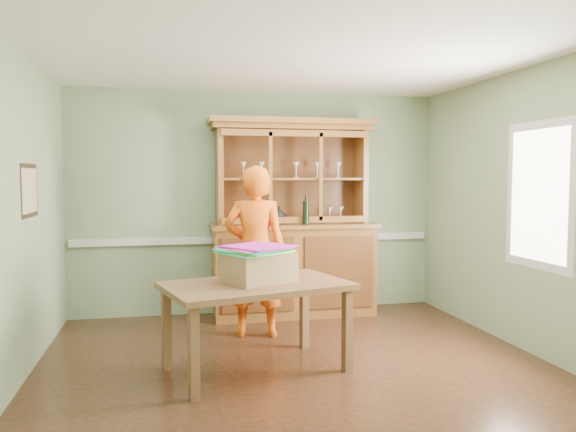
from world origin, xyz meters
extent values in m
plane|color=#4C2918|center=(0.00, 0.00, 0.00)|extent=(4.50, 4.50, 0.00)
plane|color=white|center=(0.00, 0.00, 2.70)|extent=(4.50, 4.50, 0.00)
plane|color=gray|center=(0.00, 2.00, 1.35)|extent=(4.50, 0.00, 4.50)
plane|color=gray|center=(-2.25, 0.00, 1.35)|extent=(0.00, 4.00, 4.00)
plane|color=gray|center=(2.25, 0.00, 1.35)|extent=(0.00, 4.00, 4.00)
plane|color=gray|center=(0.00, -2.00, 1.35)|extent=(4.50, 0.00, 4.50)
cube|color=silver|center=(0.00, 1.98, 0.90)|extent=(4.41, 0.05, 0.08)
cube|color=#2F1F13|center=(-2.23, 0.30, 1.55)|extent=(0.03, 0.60, 0.46)
cube|color=beige|center=(-2.22, 0.30, 1.55)|extent=(0.01, 0.52, 0.38)
cube|color=silver|center=(2.23, -0.30, 1.50)|extent=(0.03, 0.96, 1.36)
cube|color=white|center=(2.22, -0.30, 1.50)|extent=(0.01, 0.80, 1.20)
cube|color=brown|center=(0.39, 1.71, 0.53)|extent=(1.92, 0.59, 1.07)
cube|color=brown|center=(0.39, 1.70, 1.09)|extent=(1.98, 0.65, 0.04)
cube|color=brown|center=(0.39, 1.98, 1.67)|extent=(1.81, 0.04, 1.12)
cube|color=brown|center=(-0.48, 1.80, 1.67)|extent=(0.06, 0.41, 1.12)
cube|color=brown|center=(1.26, 1.80, 1.67)|extent=(0.06, 0.41, 1.12)
cube|color=brown|center=(0.39, 1.80, 2.26)|extent=(1.92, 0.47, 0.06)
cube|color=brown|center=(0.39, 1.78, 2.32)|extent=(2.00, 0.51, 0.06)
cube|color=brown|center=(0.39, 1.80, 1.64)|extent=(1.68, 0.35, 0.03)
imported|color=#B2B2B7|center=(0.23, 1.80, 1.21)|extent=(0.20, 0.20, 0.20)
imported|color=gold|center=(-0.09, 1.80, 1.14)|extent=(0.23, 0.23, 0.06)
cylinder|color=black|center=(0.50, 1.52, 1.28)|extent=(0.07, 0.07, 0.34)
cube|color=brown|center=(-0.35, -0.14, 0.74)|extent=(1.71, 1.29, 0.05)
cube|color=brown|center=(-0.91, -0.68, 0.36)|extent=(0.09, 0.09, 0.71)
cube|color=brown|center=(-1.11, 0.04, 0.36)|extent=(0.09, 0.09, 0.71)
cube|color=brown|center=(0.40, -0.32, 0.36)|extent=(0.09, 0.09, 0.71)
cube|color=brown|center=(0.20, 0.40, 0.36)|extent=(0.09, 0.09, 0.71)
cube|color=olive|center=(-0.33, -0.09, 0.89)|extent=(0.67, 0.62, 0.25)
cube|color=#32EDD7|center=(-0.35, -0.08, 1.02)|extent=(0.68, 0.68, 0.01)
cube|color=#CCFF20|center=(-0.35, -0.08, 1.03)|extent=(0.68, 0.68, 0.01)
cube|color=green|center=(-0.35, -0.08, 1.04)|extent=(0.68, 0.68, 0.01)
cube|color=#32EDDC|center=(-0.35, -0.08, 1.05)|extent=(0.68, 0.68, 0.01)
cube|color=pink|center=(-0.35, -0.08, 1.05)|extent=(0.68, 0.68, 0.01)
cube|color=#ED24BE|center=(-0.35, -0.08, 1.06)|extent=(0.68, 0.68, 0.01)
cube|color=#D620BD|center=(-0.35, -0.08, 1.07)|extent=(0.68, 0.68, 0.01)
imported|color=#FF6010|center=(-0.20, 0.92, 0.89)|extent=(0.73, 0.56, 1.78)
camera|label=1|loc=(-1.09, -4.83, 1.67)|focal=35.00mm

